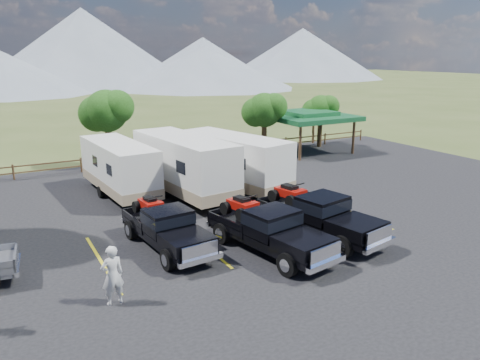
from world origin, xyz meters
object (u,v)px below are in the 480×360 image
rig_right (317,214)px  trailer_left (119,168)px  rig_center (268,229)px  trailer_center (184,166)px  pavilion (308,116)px  trailer_right (233,162)px  person_a (112,275)px  rig_left (166,227)px

rig_right → trailer_left: size_ratio=0.75×
rig_center → trailer_center: (-0.09, 8.22, 0.76)m
pavilion → trailer_right: 12.53m
rig_right → trailer_left: bearing=109.0°
trailer_left → person_a: trailer_left is taller
rig_left → rig_right: bearing=-23.0°
rig_left → trailer_center: 6.85m
person_a → trailer_left: bearing=-112.7°
rig_center → trailer_center: 8.26m
pavilion → person_a: pavilion is taller
rig_left → trailer_left: bearing=82.6°
rig_right → trailer_left: 11.33m
rig_center → trailer_center: trailer_center is taller
trailer_left → rig_right: bearing=-64.1°
rig_right → person_a: 9.04m
trailer_left → rig_center: bearing=-77.7°
trailer_left → trailer_center: 3.52m
rig_right → trailer_right: trailer_right is taller
trailer_center → trailer_right: size_ratio=1.05×
rig_center → trailer_center: bearing=80.1°
rig_center → trailer_center: size_ratio=0.65×
rig_left → trailer_right: 8.42m
pavilion → rig_center: size_ratio=1.02×
rig_right → trailer_center: (-2.76, 7.87, 0.73)m
trailer_center → trailer_right: bearing=-10.7°
pavilion → trailer_right: (-10.33, -7.02, -1.11)m
trailer_center → rig_left: bearing=-125.1°
rig_center → person_a: rig_center is taller
rig_left → person_a: bearing=-136.6°
trailer_center → rig_right: bearing=-77.4°
trailer_left → rig_left: bearing=-96.5°
trailer_right → person_a: bearing=-148.4°
pavilion → trailer_center: 14.86m
rig_center → pavilion: bearing=38.5°
rig_right → person_a: rig_right is taller
pavilion → rig_right: 18.09m
rig_left → trailer_right: bearing=38.2°
rig_center → trailer_left: trailer_left is taller
rig_left → trailer_left: size_ratio=0.67×
rig_right → trailer_center: 8.37m
trailer_right → person_a: size_ratio=4.68×
trailer_center → rig_center: bearing=-96.1°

